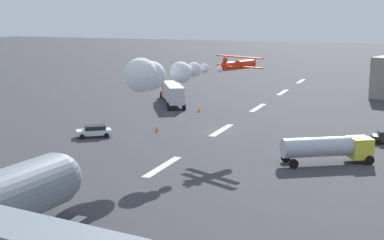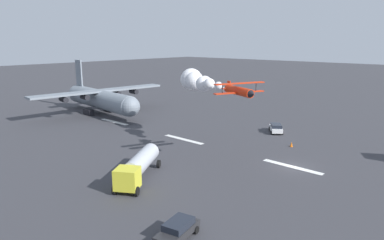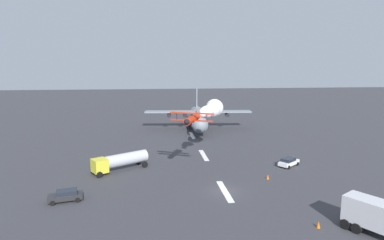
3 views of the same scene
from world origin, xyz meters
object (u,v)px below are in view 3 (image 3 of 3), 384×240
(stunt_biplane_red, at_px, (210,110))
(cargo_transport_plane, at_px, (198,118))
(fuel_tanker_truck, at_px, (120,161))
(airport_staff_sedan, at_px, (66,195))
(traffic_cone_near, at_px, (318,225))
(traffic_cone_far, at_px, (268,177))
(followme_car_yellow, at_px, (289,162))

(stunt_biplane_red, bearing_deg, cargo_transport_plane, -3.63)
(fuel_tanker_truck, distance_m, airport_staff_sedan, 13.32)
(fuel_tanker_truck, xyz_separation_m, traffic_cone_near, (-22.67, -23.62, -1.37))
(fuel_tanker_truck, xyz_separation_m, traffic_cone_far, (-7.15, -23.62, -1.37))
(fuel_tanker_truck, distance_m, traffic_cone_far, 24.72)
(traffic_cone_near, height_order, traffic_cone_far, same)
(stunt_biplane_red, distance_m, traffic_cone_far, 16.95)
(cargo_transport_plane, height_order, stunt_biplane_red, stunt_biplane_red)
(fuel_tanker_truck, relative_size, traffic_cone_near, 12.68)
(followme_car_yellow, bearing_deg, airport_staff_sedan, 106.79)
(fuel_tanker_truck, bearing_deg, cargo_transport_plane, -28.49)
(fuel_tanker_truck, bearing_deg, followme_car_yellow, -92.32)
(airport_staff_sedan, bearing_deg, traffic_cone_far, -80.78)
(cargo_transport_plane, xyz_separation_m, followme_car_yellow, (-35.14, -11.28, -2.59))
(traffic_cone_near, distance_m, traffic_cone_far, 15.53)
(cargo_transport_plane, bearing_deg, traffic_cone_far, -172.78)
(fuel_tanker_truck, xyz_separation_m, airport_staff_sedan, (-11.93, 5.85, -0.94))
(fuel_tanker_truck, height_order, followme_car_yellow, fuel_tanker_truck)
(fuel_tanker_truck, relative_size, traffic_cone_far, 12.68)
(followme_car_yellow, relative_size, traffic_cone_near, 6.13)
(fuel_tanker_truck, bearing_deg, stunt_biplane_red, -72.30)
(cargo_transport_plane, height_order, traffic_cone_far, cargo_transport_plane)
(fuel_tanker_truck, bearing_deg, traffic_cone_far, -106.83)
(airport_staff_sedan, height_order, traffic_cone_far, airport_staff_sedan)
(fuel_tanker_truck, distance_m, traffic_cone_near, 32.77)
(airport_staff_sedan, relative_size, traffic_cone_near, 6.12)
(stunt_biplane_red, distance_m, traffic_cone_near, 30.25)
(stunt_biplane_red, bearing_deg, fuel_tanker_truck, 107.70)
(traffic_cone_near, bearing_deg, stunt_biplane_red, 14.09)
(cargo_transport_plane, distance_m, stunt_biplane_red, 29.33)
(fuel_tanker_truck, height_order, traffic_cone_near, fuel_tanker_truck)
(stunt_biplane_red, relative_size, followme_car_yellow, 4.01)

